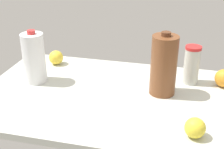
{
  "coord_description": "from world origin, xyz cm",
  "views": [
    {
      "loc": [
        -29.53,
        120.16,
        71.66
      ],
      "look_at": [
        0.0,
        0.0,
        13.0
      ],
      "focal_mm": 50.0,
      "sensor_mm": 36.0,
      "label": 1
    }
  ],
  "objects_px": {
    "lemon_loose": "(195,128)",
    "tumbler_cup": "(192,65)",
    "milk_jug": "(34,58)",
    "chocolate_milk_jug": "(164,65)",
    "orange_far_back": "(224,78)",
    "lemon_beside_bowl": "(56,57)"
  },
  "relations": [
    {
      "from": "chocolate_milk_jug",
      "to": "orange_far_back",
      "type": "bearing_deg",
      "value": -154.05
    },
    {
      "from": "chocolate_milk_jug",
      "to": "orange_far_back",
      "type": "xyz_separation_m",
      "value": [
        -0.28,
        -0.13,
        -0.09
      ]
    },
    {
      "from": "tumbler_cup",
      "to": "orange_far_back",
      "type": "bearing_deg",
      "value": 178.93
    },
    {
      "from": "lemon_loose",
      "to": "lemon_beside_bowl",
      "type": "xyz_separation_m",
      "value": [
        0.74,
        -0.5,
        0.0
      ]
    },
    {
      "from": "tumbler_cup",
      "to": "chocolate_milk_jug",
      "type": "distance_m",
      "value": 0.19
    },
    {
      "from": "milk_jug",
      "to": "tumbler_cup",
      "type": "xyz_separation_m",
      "value": [
        -0.73,
        -0.16,
        -0.03
      ]
    },
    {
      "from": "milk_jug",
      "to": "lemon_loose",
      "type": "height_order",
      "value": "milk_jug"
    },
    {
      "from": "tumbler_cup",
      "to": "lemon_beside_bowl",
      "type": "relative_size",
      "value": 2.42
    },
    {
      "from": "chocolate_milk_jug",
      "to": "lemon_beside_bowl",
      "type": "height_order",
      "value": "chocolate_milk_jug"
    },
    {
      "from": "milk_jug",
      "to": "chocolate_milk_jug",
      "type": "relative_size",
      "value": 0.9
    },
    {
      "from": "lemon_loose",
      "to": "orange_far_back",
      "type": "bearing_deg",
      "value": -106.46
    },
    {
      "from": "tumbler_cup",
      "to": "orange_far_back",
      "type": "xyz_separation_m",
      "value": [
        -0.15,
        0.0,
        -0.05
      ]
    },
    {
      "from": "chocolate_milk_jug",
      "to": "orange_far_back",
      "type": "distance_m",
      "value": 0.32
    },
    {
      "from": "chocolate_milk_jug",
      "to": "lemon_loose",
      "type": "xyz_separation_m",
      "value": [
        -0.15,
        0.3,
        -0.1
      ]
    },
    {
      "from": "lemon_loose",
      "to": "tumbler_cup",
      "type": "bearing_deg",
      "value": -86.9
    },
    {
      "from": "lemon_beside_bowl",
      "to": "tumbler_cup",
      "type": "bearing_deg",
      "value": 175.51
    },
    {
      "from": "milk_jug",
      "to": "tumbler_cup",
      "type": "height_order",
      "value": "milk_jug"
    },
    {
      "from": "milk_jug",
      "to": "chocolate_milk_jug",
      "type": "xyz_separation_m",
      "value": [
        -0.61,
        -0.02,
        0.02
      ]
    },
    {
      "from": "orange_far_back",
      "to": "tumbler_cup",
      "type": "bearing_deg",
      "value": -1.07
    },
    {
      "from": "milk_jug",
      "to": "lemon_loose",
      "type": "distance_m",
      "value": 0.81
    },
    {
      "from": "milk_jug",
      "to": "orange_far_back",
      "type": "height_order",
      "value": "milk_jug"
    },
    {
      "from": "tumbler_cup",
      "to": "chocolate_milk_jug",
      "type": "xyz_separation_m",
      "value": [
        0.12,
        0.14,
        0.04
      ]
    }
  ]
}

